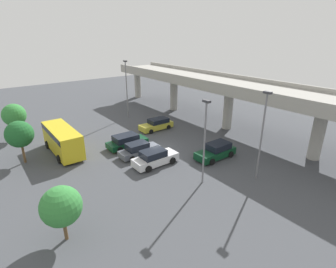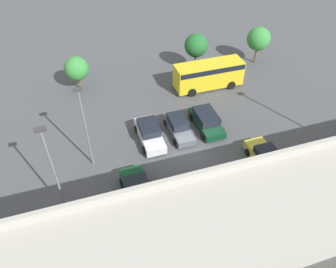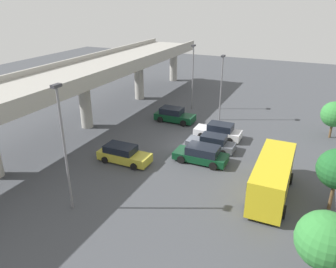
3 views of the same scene
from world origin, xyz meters
name	(u,v)px [view 3 (image 3 of 3)]	position (x,y,z in m)	size (l,w,h in m)	color
ground_plane	(187,145)	(0.00, 0.00, 0.00)	(105.38, 105.38, 0.00)	#424449
highway_overpass	(83,78)	(0.00, 12.33, 5.73)	(50.48, 7.40, 7.10)	#9E9B93
parked_car_0	(123,154)	(-5.64, 3.98, 0.75)	(2.10, 4.83, 1.56)	gold
parked_car_1	(201,154)	(-2.75, -2.43, 0.76)	(2.25, 4.82, 1.57)	#0C381E
parked_car_2	(212,143)	(0.11, -2.47, 0.71)	(1.96, 4.69, 1.54)	#515660
parked_car_3	(218,131)	(3.02, -2.30, 0.78)	(2.11, 4.86, 1.67)	silver
parked_car_4	(174,115)	(5.72, 3.97, 0.80)	(2.15, 4.75, 1.68)	#0C381E
shuttle_bus	(273,175)	(-5.74, -8.95, 1.75)	(7.68, 2.69, 2.94)	gold
lamp_post_near_aisle	(64,141)	(-13.19, 3.57, 5.19)	(0.70, 0.35, 8.97)	slate
lamp_post_mid_lot	(193,73)	(11.09, 3.72, 4.86)	(0.70, 0.35, 8.33)	slate
lamp_post_by_overpass	(221,83)	(8.52, -0.80, 4.56)	(0.70, 0.35, 7.75)	slate
tree_front_left	(325,240)	(-13.67, -12.33, 3.18)	(2.85, 2.85, 4.61)	brown
tree_front_right	(334,114)	(8.17, -13.02, 2.61)	(2.64, 2.64, 3.94)	brown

